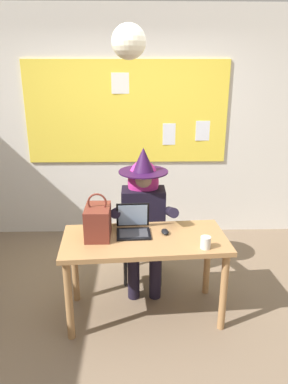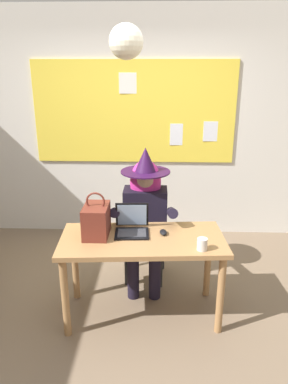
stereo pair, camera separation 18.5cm
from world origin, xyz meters
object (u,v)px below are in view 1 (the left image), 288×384
object	(u,v)px
person_costumed	(144,209)
coffee_mug	(206,242)
desk_main	(145,249)
chair_at_desk	(144,230)
handbag	(98,221)
laptop	(133,226)
computer_mouse	(165,232)

from	to	relation	value
person_costumed	coffee_mug	bearing A→B (deg)	31.87
desk_main	chair_at_desk	distance (m)	0.69
desk_main	handbag	world-z (taller)	handbag
laptop	computer_mouse	xyz separation A→B (m)	(0.27, -0.04, -0.04)
computer_mouse	handbag	size ratio (longest dim) A/B	0.28
computer_mouse	handbag	world-z (taller)	handbag
person_costumed	coffee_mug	distance (m)	0.87
computer_mouse	coffee_mug	world-z (taller)	coffee_mug
person_costumed	laptop	bearing A→B (deg)	-12.39
laptop	coffee_mug	xyz separation A→B (m)	(0.56, -0.30, -0.01)
handbag	laptop	bearing A→B (deg)	14.49
desk_main	computer_mouse	size ratio (longest dim) A/B	13.33
desk_main	laptop	size ratio (longest dim) A/B	4.70
chair_at_desk	desk_main	bearing A→B (deg)	3.30
handbag	desk_main	bearing A→B (deg)	-5.56
computer_mouse	laptop	bearing A→B (deg)	165.82
laptop	coffee_mug	bearing A→B (deg)	-31.15
person_costumed	handbag	bearing A→B (deg)	-36.71
desk_main	handbag	size ratio (longest dim) A/B	3.67
person_costumed	computer_mouse	xyz separation A→B (m)	(0.17, -0.48, -0.01)
chair_at_desk	handbag	world-z (taller)	handbag
laptop	computer_mouse	distance (m)	0.27
handbag	coffee_mug	xyz separation A→B (m)	(0.84, -0.23, -0.09)
person_costumed	handbag	size ratio (longest dim) A/B	3.59
chair_at_desk	person_costumed	distance (m)	0.30
person_costumed	desk_main	bearing A→B (deg)	-0.36
chair_at_desk	coffee_mug	xyz separation A→B (m)	(0.45, -0.86, 0.30)
laptop	handbag	world-z (taller)	handbag
handbag	chair_at_desk	bearing A→B (deg)	58.55
chair_at_desk	person_costumed	bearing A→B (deg)	1.37
laptop	computer_mouse	world-z (taller)	laptop
laptop	coffee_mug	distance (m)	0.63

